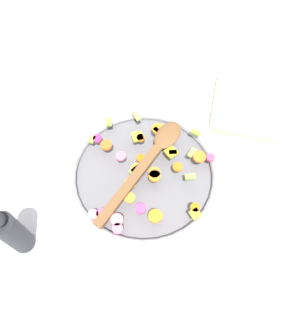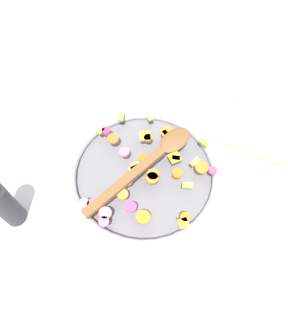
% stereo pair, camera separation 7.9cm
% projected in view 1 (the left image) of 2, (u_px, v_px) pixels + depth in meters
% --- Properties ---
extents(ground_plane, '(4.00, 4.00, 0.00)m').
position_uv_depth(ground_plane, '(144.00, 177.00, 0.84)').
color(ground_plane, silver).
extents(skillet, '(0.44, 0.44, 0.05)m').
position_uv_depth(skillet, '(144.00, 173.00, 0.82)').
color(skillet, slate).
rests_on(skillet, ground_plane).
extents(chopped_vegetables, '(0.34, 0.32, 0.01)m').
position_uv_depth(chopped_vegetables, '(147.00, 169.00, 0.79)').
color(chopped_vegetables, orange).
rests_on(chopped_vegetables, skillet).
extents(wooden_spoon, '(0.32, 0.16, 0.01)m').
position_uv_depth(wooden_spoon, '(149.00, 159.00, 0.79)').
color(wooden_spoon, brown).
rests_on(wooden_spoon, chopped_vegetables).
extents(pepper_mill, '(0.05, 0.05, 0.18)m').
position_uv_depth(pepper_mill, '(13.00, 233.00, 0.69)').
color(pepper_mill, '#232328').
rests_on(pepper_mill, ground_plane).
extents(cutting_board, '(0.20, 0.19, 0.02)m').
position_uv_depth(cutting_board, '(246.00, 108.00, 0.93)').
color(cutting_board, tan).
rests_on(cutting_board, ground_plane).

